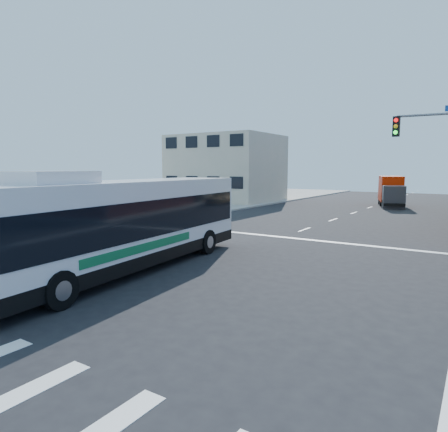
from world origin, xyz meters
The scene contains 5 objects.
ground centered at (0.00, 0.00, 0.00)m, with size 120.00×120.00×0.00m, color black.
sidewalk_nw centered at (-35.00, 35.00, 0.07)m, with size 50.00×50.00×0.15m, color gray.
building_west centered at (-17.02, 29.98, 4.01)m, with size 12.06×10.06×8.00m.
transit_bus centered at (-1.94, -0.96, 1.91)m, with size 4.10×13.42×3.91m.
box_truck centered at (1.60, 33.27, 1.55)m, with size 3.88×7.39×3.20m.
Camera 1 is at (9.64, -11.67, 3.98)m, focal length 32.00 mm.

